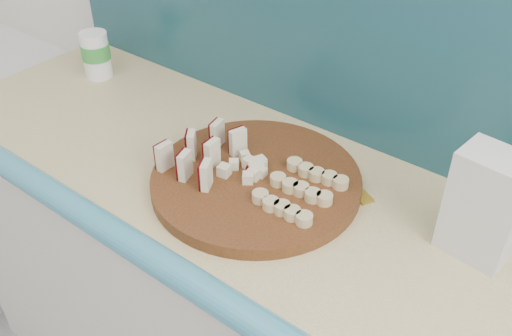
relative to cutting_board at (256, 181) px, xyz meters
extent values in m
cube|color=#E0C083|center=(0.21, 0.01, -0.03)|extent=(2.20, 0.60, 0.03)
cube|color=teal|center=(0.21, -0.29, -0.03)|extent=(2.20, 0.06, 0.03)
cube|color=teal|center=(0.21, 0.30, 0.24)|extent=(2.20, 0.02, 0.50)
cylinder|color=#461E0F|center=(0.00, 0.00, 0.00)|extent=(0.48, 0.48, 0.03)
cube|color=beige|center=(-0.17, -0.10, 0.05)|extent=(0.02, 0.04, 0.06)
cube|color=#410408|center=(-0.18, -0.10, 0.05)|extent=(0.01, 0.04, 0.06)
cube|color=beige|center=(-0.16, -0.03, 0.05)|extent=(0.02, 0.04, 0.06)
cube|color=#410408|center=(-0.17, -0.03, 0.05)|extent=(0.01, 0.04, 0.06)
cube|color=beige|center=(-0.14, 0.04, 0.05)|extent=(0.02, 0.04, 0.06)
cube|color=#410408|center=(-0.15, 0.04, 0.05)|extent=(0.01, 0.04, 0.06)
cube|color=beige|center=(-0.11, -0.10, 0.05)|extent=(0.02, 0.04, 0.06)
cube|color=#410408|center=(-0.12, -0.10, 0.05)|extent=(0.01, 0.04, 0.06)
cube|color=beige|center=(-0.10, -0.03, 0.05)|extent=(0.02, 0.04, 0.06)
cube|color=#410408|center=(-0.11, -0.03, 0.05)|extent=(0.01, 0.04, 0.06)
cube|color=beige|center=(-0.08, 0.04, 0.05)|extent=(0.02, 0.04, 0.06)
cube|color=#410408|center=(-0.09, 0.04, 0.05)|extent=(0.01, 0.04, 0.06)
cube|color=beige|center=(-0.06, -0.09, 0.05)|extent=(0.02, 0.04, 0.06)
cube|color=#410408|center=(-0.07, -0.09, 0.05)|extent=(0.01, 0.04, 0.06)
cube|color=#FCEDCA|center=(-0.02, 0.00, 0.03)|extent=(0.02, 0.02, 0.02)
cube|color=#FCEDCA|center=(-0.01, 0.01, 0.03)|extent=(0.02, 0.02, 0.02)
cube|color=#410408|center=(-0.01, 0.02, 0.03)|extent=(0.02, 0.02, 0.02)
cube|color=#FCEDCA|center=(-0.03, 0.01, 0.03)|extent=(0.02, 0.02, 0.02)
cube|color=#FCEDCA|center=(-0.03, 0.02, 0.03)|extent=(0.02, 0.02, 0.02)
cube|color=#FCEDCA|center=(-0.05, 0.02, 0.03)|extent=(0.02, 0.02, 0.02)
cube|color=#FCEDCA|center=(-0.04, 0.00, 0.03)|extent=(0.02, 0.02, 0.02)
cube|color=#FCEDCA|center=(-0.05, 0.00, 0.03)|extent=(0.02, 0.02, 0.02)
cube|color=#410408|center=(-0.06, -0.02, 0.03)|extent=(0.02, 0.02, 0.02)
cube|color=#FCEDCA|center=(-0.04, -0.01, 0.03)|extent=(0.02, 0.02, 0.02)
cube|color=#FCEDCA|center=(-0.03, -0.03, 0.03)|extent=(0.02, 0.02, 0.02)
cube|color=#FCEDCA|center=(-0.02, -0.01, 0.03)|extent=(0.02, 0.02, 0.02)
cube|color=#FCEDCA|center=(-0.01, -0.02, 0.03)|extent=(0.02, 0.02, 0.02)
cube|color=#FCEDCA|center=(0.00, -0.01, 0.03)|extent=(0.02, 0.02, 0.02)
cylinder|color=#D2B880|center=(0.06, -0.07, 0.02)|extent=(0.03, 0.03, 0.02)
cylinder|color=#D2B880|center=(0.09, -0.06, 0.02)|extent=(0.03, 0.03, 0.02)
cylinder|color=#D2B880|center=(0.12, -0.06, 0.02)|extent=(0.03, 0.03, 0.02)
cylinder|color=#D2B880|center=(0.14, -0.06, 0.02)|extent=(0.03, 0.03, 0.02)
cylinder|color=#D2B880|center=(0.17, -0.06, 0.02)|extent=(0.03, 0.03, 0.02)
cylinder|color=#D2B880|center=(0.06, 0.00, 0.02)|extent=(0.03, 0.03, 0.02)
cylinder|color=#D2B880|center=(0.08, 0.00, 0.02)|extent=(0.03, 0.03, 0.02)
cylinder|color=#D2B880|center=(0.11, 0.01, 0.02)|extent=(0.03, 0.03, 0.02)
cylinder|color=#D2B880|center=(0.14, 0.01, 0.02)|extent=(0.03, 0.03, 0.02)
cylinder|color=#D2B880|center=(0.17, 0.01, 0.02)|extent=(0.03, 0.03, 0.02)
cylinder|color=#D2B880|center=(0.05, 0.07, 0.02)|extent=(0.03, 0.03, 0.02)
cylinder|color=#D2B880|center=(0.08, 0.07, 0.02)|extent=(0.03, 0.03, 0.02)
cylinder|color=#D2B880|center=(0.11, 0.07, 0.02)|extent=(0.03, 0.03, 0.02)
cylinder|color=#D2B880|center=(0.13, 0.08, 0.02)|extent=(0.03, 0.03, 0.02)
cylinder|color=#D2B880|center=(0.16, 0.08, 0.02)|extent=(0.03, 0.03, 0.02)
cube|color=silver|center=(0.45, 0.10, 0.09)|extent=(0.13, 0.10, 0.22)
cylinder|color=white|center=(-0.68, 0.13, 0.05)|extent=(0.08, 0.08, 0.13)
cylinder|color=green|center=(-0.68, 0.13, 0.06)|extent=(0.08, 0.08, 0.04)
cube|color=gold|center=(0.06, 0.14, -0.01)|extent=(0.03, 0.14, 0.01)
cube|color=gold|center=(0.12, 0.15, -0.01)|extent=(0.11, 0.13, 0.01)
cube|color=gold|center=(0.16, 0.13, -0.01)|extent=(0.14, 0.09, 0.01)
camera|label=1|loc=(0.60, -0.77, 0.76)|focal=40.00mm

